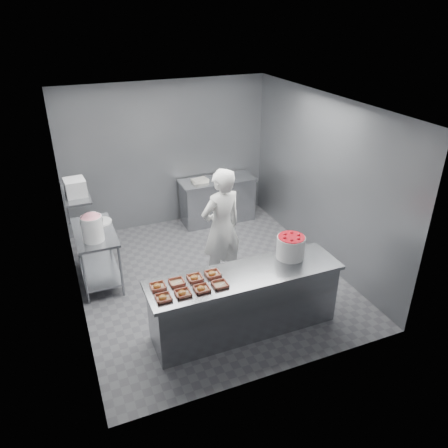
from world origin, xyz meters
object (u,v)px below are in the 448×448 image
at_px(back_counter, 217,200).
at_px(tray_4, 158,286).
at_px(glaze_bucket, 92,228).
at_px(worker, 221,228).
at_px(tray_5, 177,282).
at_px(appliance, 75,187).
at_px(tray_3, 220,284).
at_px(tray_6, 195,278).
at_px(tray_1, 183,293).
at_px(tray_0, 163,298).
at_px(service_counter, 245,302).
at_px(tray_2, 202,289).
at_px(strawberry_tub, 291,246).
at_px(prep_table, 97,248).
at_px(tray_7, 212,274).

height_order(back_counter, tray_4, tray_4).
xyz_separation_m(back_counter, glaze_bucket, (-2.59, -1.60, 0.65)).
bearing_deg(worker, tray_5, 32.71).
bearing_deg(appliance, tray_3, -58.41).
bearing_deg(tray_6, appliance, 124.20).
height_order(tray_1, tray_5, tray_1).
bearing_deg(appliance, worker, -22.46).
xyz_separation_m(tray_0, tray_5, (0.24, 0.25, -0.00)).
bearing_deg(tray_3, tray_1, -180.00).
xyz_separation_m(tray_6, glaze_bucket, (-1.04, 1.53, 0.18)).
height_order(service_counter, tray_2, tray_2).
height_order(tray_3, strawberry_tub, strawberry_tub).
bearing_deg(tray_5, appliance, 118.46).
relative_size(service_counter, prep_table, 2.17).
bearing_deg(appliance, tray_0, -74.72).
height_order(tray_2, appliance, appliance).
xyz_separation_m(tray_4, tray_5, (0.24, 0.00, -0.00)).
bearing_deg(tray_5, tray_6, -0.00).
relative_size(tray_6, strawberry_tub, 0.49).
bearing_deg(appliance, tray_4, -72.16).
bearing_deg(prep_table, tray_3, -59.05).
relative_size(prep_table, strawberry_tub, 3.11).
bearing_deg(appliance, tray_6, -59.82).
xyz_separation_m(tray_0, tray_3, (0.72, 0.00, -0.00)).
distance_m(back_counter, tray_5, 3.63).
relative_size(tray_6, worker, 0.10).
xyz_separation_m(prep_table, glaze_bucket, (-0.04, -0.30, 0.51)).
relative_size(service_counter, tray_5, 13.88).
bearing_deg(prep_table, appliance, -149.60).
distance_m(tray_0, tray_6, 0.54).
bearing_deg(tray_7, tray_3, -89.31).
bearing_deg(tray_3, service_counter, 17.24).
bearing_deg(service_counter, prep_table, 130.24).
bearing_deg(tray_4, tray_2, -27.66).
xyz_separation_m(tray_3, glaze_bucket, (-1.28, 1.78, 0.18)).
relative_size(service_counter, back_counter, 1.73).
distance_m(tray_4, glaze_bucket, 1.63).
relative_size(tray_1, tray_5, 1.00).
distance_m(tray_4, tray_6, 0.48).
relative_size(tray_0, appliance, 0.59).
height_order(tray_2, glaze_bucket, glaze_bucket).
bearing_deg(strawberry_tub, tray_2, -169.17).
bearing_deg(glaze_bucket, tray_7, -50.07).
height_order(back_counter, tray_3, tray_3).
bearing_deg(strawberry_tub, tray_3, -166.94).
height_order(tray_6, glaze_bucket, glaze_bucket).
bearing_deg(tray_4, appliance, 111.86).
bearing_deg(tray_1, back_counter, 62.09).
bearing_deg(tray_7, back_counter, 67.28).
xyz_separation_m(service_counter, tray_6, (-0.65, 0.13, 0.47)).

